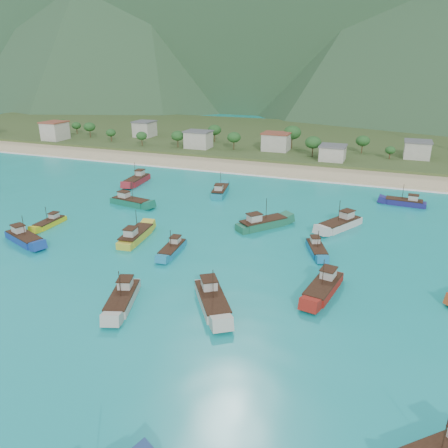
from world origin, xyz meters
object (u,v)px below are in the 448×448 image
(boat_4, at_px, (173,249))
(boat_13, at_px, (130,202))
(boat_1, at_px, (262,224))
(boat_14, at_px, (50,223))
(boat_19, at_px, (212,301))
(boat_24, at_px, (136,236))
(boat_3, at_px, (323,288))
(boat_16, at_px, (24,239))
(boat_9, at_px, (405,203))
(boat_23, at_px, (316,249))
(boat_2, at_px, (340,224))
(boat_0, at_px, (137,180))
(boat_11, at_px, (220,191))
(boat_22, at_px, (123,299))

(boat_4, relative_size, boat_13, 0.80)
(boat_1, xyz_separation_m, boat_14, (-43.65, -15.28, -0.36))
(boat_19, height_order, boat_24, boat_19)
(boat_3, relative_size, boat_14, 1.35)
(boat_4, distance_m, boat_16, 30.27)
(boat_3, distance_m, boat_14, 60.92)
(boat_4, height_order, boat_14, boat_4)
(boat_9, height_order, boat_23, boat_9)
(boat_1, distance_m, boat_2, 16.70)
(boat_0, relative_size, boat_19, 1.05)
(boat_3, bearing_deg, boat_0, -26.91)
(boat_24, bearing_deg, boat_2, 23.19)
(boat_0, height_order, boat_2, boat_0)
(boat_3, relative_size, boat_19, 1.00)
(boat_4, bearing_deg, boat_2, -144.18)
(boat_13, bearing_deg, boat_19, 54.42)
(boat_14, xyz_separation_m, boat_16, (1.89, -9.32, 0.24))
(boat_19, bearing_deg, boat_13, -78.72)
(boat_4, bearing_deg, boat_13, -48.46)
(boat_11, distance_m, boat_24, 35.99)
(boat_3, distance_m, boat_11, 55.65)
(boat_4, height_order, boat_9, boat_9)
(boat_4, bearing_deg, boat_22, 89.83)
(boat_23, height_order, boat_24, boat_24)
(boat_9, relative_size, boat_16, 0.90)
(boat_9, xyz_separation_m, boat_23, (-15.62, -36.25, -0.13))
(boat_11, bearing_deg, boat_14, -137.40)
(boat_2, relative_size, boat_9, 1.20)
(boat_0, distance_m, boat_4, 51.52)
(boat_14, relative_size, boat_24, 0.75)
(boat_14, distance_m, boat_16, 9.51)
(boat_16, bearing_deg, boat_0, -155.89)
(boat_4, bearing_deg, boat_24, -20.84)
(boat_13, height_order, boat_22, boat_13)
(boat_2, bearing_deg, boat_19, 99.33)
(boat_23, bearing_deg, boat_0, -50.09)
(boat_9, xyz_separation_m, boat_22, (-39.21, -65.04, 0.07))
(boat_13, distance_m, boat_22, 47.59)
(boat_2, bearing_deg, boat_14, 48.01)
(boat_22, bearing_deg, boat_19, 179.51)
(boat_22, height_order, boat_24, boat_24)
(boat_11, relative_size, boat_24, 0.99)
(boat_11, height_order, boat_16, boat_11)
(boat_11, distance_m, boat_16, 50.83)
(boat_0, xyz_separation_m, boat_23, (57.49, -30.44, -0.33))
(boat_0, height_order, boat_11, boat_0)
(boat_4, distance_m, boat_9, 61.47)
(boat_2, distance_m, boat_4, 36.78)
(boat_3, relative_size, boat_13, 1.02)
(boat_19, bearing_deg, boat_11, -103.80)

